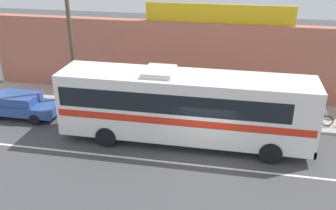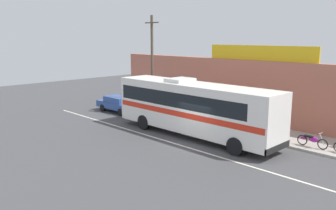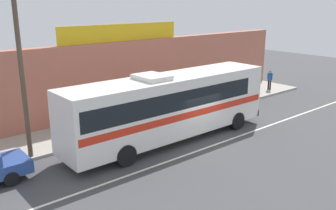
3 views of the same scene
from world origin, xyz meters
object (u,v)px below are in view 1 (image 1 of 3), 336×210
at_px(parked_car, 19,105).
at_px(motorcycle_purple, 315,118).
at_px(utility_pole, 71,40).
at_px(intercity_bus, 183,104).
at_px(pedestrian_far_right, 208,90).

xyz_separation_m(parked_car, motorcycle_purple, (16.40, 1.82, -0.17)).
relative_size(parked_car, utility_pole, 0.56).
xyz_separation_m(intercity_bus, pedestrian_far_right, (0.81, 4.50, -0.97)).
relative_size(utility_pole, pedestrian_far_right, 4.93).
bearing_deg(parked_car, motorcycle_purple, 6.35).
relative_size(intercity_bus, utility_pole, 1.52).
height_order(parked_car, utility_pole, utility_pole).
height_order(motorcycle_purple, pedestrian_far_right, pedestrian_far_right).
height_order(intercity_bus, pedestrian_far_right, intercity_bus).
height_order(intercity_bus, utility_pole, utility_pole).
xyz_separation_m(intercity_bus, utility_pole, (-6.66, 2.43, 2.26)).
relative_size(parked_car, pedestrian_far_right, 2.76).
height_order(parked_car, pedestrian_far_right, pedestrian_far_right).
relative_size(motorcycle_purple, pedestrian_far_right, 1.11).
distance_m(intercity_bus, parked_car, 9.74).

